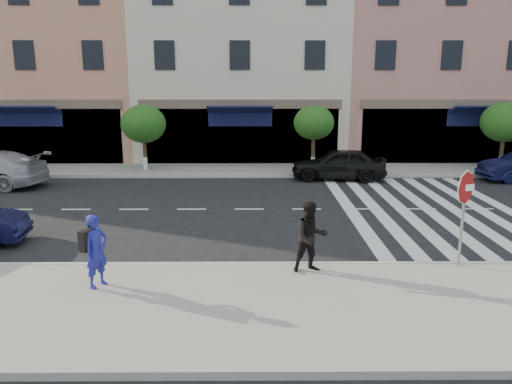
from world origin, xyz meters
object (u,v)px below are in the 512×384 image
(photographer, at_px, (96,251))
(walker, at_px, (311,237))
(car_far_mid, at_px, (339,164))
(stop_sign, at_px, (465,196))

(photographer, height_order, walker, walker)
(walker, bearing_deg, photographer, 176.01)
(walker, bearing_deg, car_far_mid, 63.25)
(walker, xyz_separation_m, car_far_mid, (2.50, 11.10, -0.26))
(stop_sign, bearing_deg, car_far_mid, 75.27)
(stop_sign, relative_size, car_far_mid, 0.56)
(photographer, distance_m, car_far_mid, 13.87)
(photographer, relative_size, walker, 0.96)
(walker, bearing_deg, stop_sign, -8.71)
(stop_sign, relative_size, photographer, 1.46)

